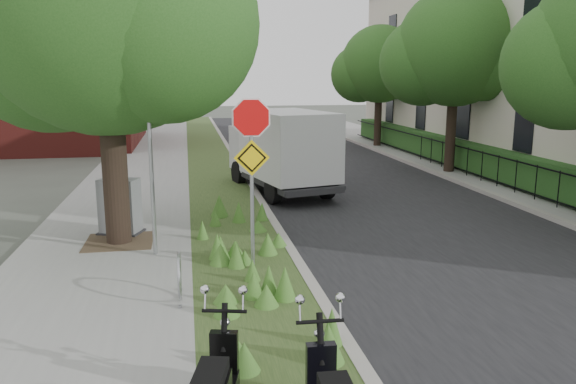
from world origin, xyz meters
name	(u,v)px	position (x,y,z in m)	size (l,w,h in m)	color
ground	(335,281)	(0.00, 0.00, 0.00)	(120.00, 120.00, 0.00)	#4C5147
sidewalk_near	(136,183)	(-4.25, 10.00, 0.06)	(3.50, 60.00, 0.12)	gray
verge	(218,180)	(-1.50, 10.00, 0.06)	(2.00, 60.00, 0.12)	#2C441D
kerb_near	(247,179)	(-0.50, 10.00, 0.07)	(0.20, 60.00, 0.13)	#9E9991
road	(344,178)	(3.00, 10.00, 0.01)	(7.00, 60.00, 0.01)	black
kerb_far	(436,173)	(6.50, 10.00, 0.07)	(0.20, 60.00, 0.13)	#9E9991
footpath_far	(478,172)	(8.20, 10.00, 0.06)	(3.20, 60.00, 0.12)	gray
street_tree_main	(101,12)	(-4.08, 2.86, 4.80)	(6.21, 5.54, 7.66)	black
bare_post	(151,154)	(-3.20, 1.80, 2.12)	(0.08, 0.08, 4.00)	#A5A8AD
bike_hoop	(179,276)	(-2.70, -0.60, 0.50)	(0.06, 0.78, 0.77)	#A5A8AD
sign_assembly	(252,149)	(-1.40, 0.58, 2.33)	(0.94, 0.08, 3.22)	#A5A8AD
fence_far	(454,156)	(7.20, 10.00, 0.67)	(0.04, 24.00, 1.00)	black
hedge_far	(472,156)	(7.90, 10.00, 0.67)	(1.00, 24.00, 1.10)	#22491A
terrace_houses	(568,60)	(11.49, 10.00, 4.16)	(7.40, 26.40, 8.20)	beige
brick_building	(45,63)	(-9.50, 22.00, 4.21)	(9.40, 10.40, 8.30)	maroon
far_tree_b	(453,53)	(6.94, 10.05, 4.37)	(4.83, 4.31, 6.56)	black
far_tree_c	(378,68)	(6.94, 18.04, 3.95)	(4.37, 3.89, 5.93)	black
box_truck	(282,148)	(0.37, 7.74, 1.42)	(2.93, 5.11, 2.18)	#262628
utility_cabinet	(120,207)	(-4.03, 3.50, 0.71)	(1.08, 0.89, 1.23)	#262628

